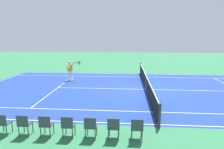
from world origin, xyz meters
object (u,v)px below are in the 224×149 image
spectator_chair_5 (24,123)px  spectator_chair_6 (3,123)px  tennis_net (146,83)px  spectator_chair_0 (137,127)px  spectator_chair_2 (91,126)px  spectator_chair_3 (68,125)px  tennis_ball (183,84)px  spectator_chair_1 (114,127)px  spectator_chair_4 (46,124)px  tennis_player_near (70,70)px

spectator_chair_5 → spectator_chair_6: bearing=0.0°
tennis_net → spectator_chair_6: bearing=48.5°
spectator_chair_6 → spectator_chair_0: bearing=180.0°
spectator_chair_2 → spectator_chair_6: size_ratio=1.00×
spectator_chair_3 → tennis_ball: bearing=-127.3°
tennis_net → spectator_chair_1: 7.09m
spectator_chair_0 → spectator_chair_2: same height
spectator_chair_2 → tennis_ball: bearing=-123.6°
spectator_chair_0 → spectator_chair_1: size_ratio=1.00×
spectator_chair_6 → spectator_chair_4: bearing=180.0°
spectator_chair_4 → tennis_net: bearing=-122.5°
spectator_chair_2 → spectator_chair_6: 3.38m
tennis_player_near → spectator_chair_6: bearing=90.4°
spectator_chair_0 → spectator_chair_1: bearing=0.0°
tennis_player_near → spectator_chair_0: (-5.15, 9.19, -0.41)m
spectator_chair_2 → spectator_chair_5: size_ratio=1.00×
tennis_ball → spectator_chair_3: spectator_chair_3 is taller
spectator_chair_3 → spectator_chair_6: bearing=0.0°
tennis_net → spectator_chair_4: 8.12m
tennis_player_near → spectator_chair_0: bearing=119.3°
spectator_chair_1 → spectator_chair_4: (2.54, 0.00, 0.00)m
tennis_player_near → spectator_chair_1: bearing=115.1°
tennis_player_near → tennis_ball: 9.25m
spectator_chair_3 → spectator_chair_5: bearing=0.0°
spectator_chair_4 → spectator_chair_6: size_ratio=1.00×
spectator_chair_0 → spectator_chair_4: same height
spectator_chair_0 → spectator_chair_5: bearing=0.0°
spectator_chair_5 → spectator_chair_6: (0.85, 0.00, 0.00)m
spectator_chair_5 → spectator_chair_2: bearing=180.0°
spectator_chair_0 → spectator_chair_4: 3.38m
spectator_chair_0 → spectator_chair_4: (3.38, 0.00, 0.00)m
spectator_chair_2 → spectator_chair_5: bearing=0.0°
tennis_ball → spectator_chair_3: (6.58, 8.63, 0.49)m
spectator_chair_0 → tennis_player_near: bearing=-60.7°
tennis_player_near → spectator_chair_5: (-0.92, 9.19, -0.41)m
spectator_chair_3 → spectator_chair_2: bearing=180.0°
tennis_player_near → spectator_chair_5: tennis_player_near is taller
spectator_chair_1 → spectator_chair_5: (3.38, 0.00, 0.00)m
spectator_chair_0 → spectator_chair_3: same height
spectator_chair_3 → spectator_chair_4: size_ratio=1.00×
spectator_chair_4 → tennis_player_near: bearing=-79.1°
spectator_chair_0 → spectator_chair_2: size_ratio=1.00×
spectator_chair_4 → spectator_chair_5: 0.85m
spectator_chair_4 → spectator_chair_5: bearing=0.0°
tennis_ball → spectator_chair_1: 9.93m
spectator_chair_5 → spectator_chair_0: bearing=180.0°
spectator_chair_4 → spectator_chair_6: bearing=0.0°
tennis_player_near → spectator_chair_3: bearing=105.9°
tennis_ball → spectator_chair_1: (4.89, 8.63, 0.49)m
tennis_net → spectator_chair_6: (6.05, 6.85, 0.03)m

